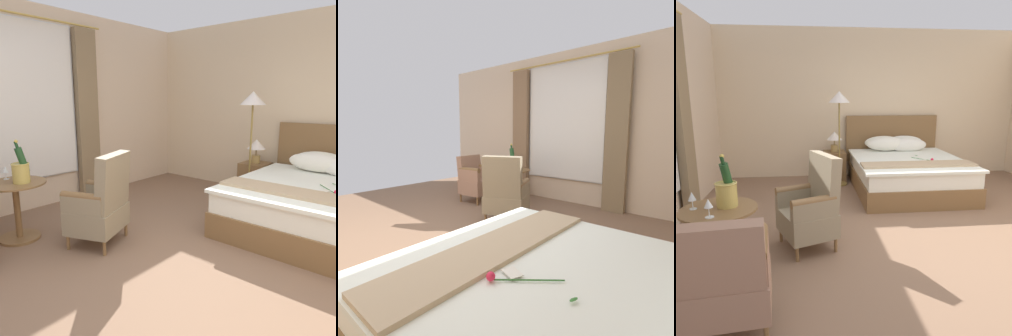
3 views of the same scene
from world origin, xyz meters
The scene contains 11 objects.
ground_plane centered at (0.00, 0.00, 0.00)m, with size 7.57×7.57×0.00m, color #7E5E48.
wall_headboard_side centered at (0.00, 3.10, 1.41)m, with size 5.94×0.12×2.81m.
wall_window_side centered at (-2.95, 0.00, 1.40)m, with size 0.27×6.19×2.81m.
bed centered at (0.40, 1.97, 0.34)m, with size 1.80×2.18×1.19m.
nightstand centered at (-0.76, 2.67, 0.28)m, with size 0.43×0.43×0.55m.
bedside_lamp centered at (-0.76, 2.67, 0.81)m, with size 0.29×0.29×0.37m.
floor_lamp_brass centered at (-0.70, 2.34, 1.41)m, with size 0.37×0.37×1.66m.
side_table_round centered at (-2.03, -0.58, 0.38)m, with size 0.66×0.66×0.66m.
champagne_bucket centered at (-1.97, -0.53, 0.81)m, with size 0.19×0.19×0.47m.
wine_glass_near_bucket centered at (-2.25, -0.58, 0.77)m, with size 0.07×0.07×0.15m.
armchair_by_window centered at (-1.23, -0.04, 0.45)m, with size 0.72×0.74×1.01m.
Camera 1 is at (1.50, -2.13, 1.57)m, focal length 35.00 mm.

